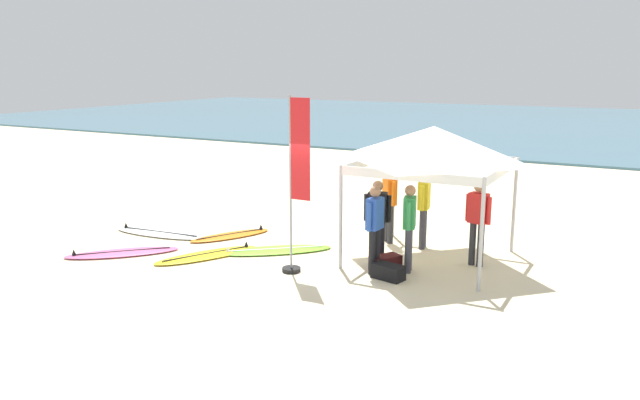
% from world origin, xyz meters
% --- Properties ---
extents(ground_plane, '(80.00, 80.00, 0.00)m').
position_xyz_m(ground_plane, '(0.00, 0.00, 0.00)').
color(ground_plane, beige).
extents(sea, '(80.00, 36.00, 0.10)m').
position_xyz_m(sea, '(0.00, 33.49, 0.05)').
color(sea, teal).
rests_on(sea, ground).
extents(canopy_tent, '(2.86, 2.86, 2.75)m').
position_xyz_m(canopy_tent, '(2.49, 1.12, 2.39)').
color(canopy_tent, '#B7B7BC').
rests_on(canopy_tent, ground).
extents(surfboard_yellow, '(1.60, 2.31, 0.19)m').
position_xyz_m(surfboard_yellow, '(-1.67, -0.93, 0.04)').
color(surfboard_yellow, yellow).
rests_on(surfboard_yellow, ground).
extents(surfboard_white, '(2.51, 0.89, 0.19)m').
position_xyz_m(surfboard_white, '(-3.76, -0.07, 0.04)').
color(surfboard_white, white).
rests_on(surfboard_white, ground).
extents(surfboard_orange, '(1.40, 2.01, 0.19)m').
position_xyz_m(surfboard_orange, '(-2.15, 0.56, 0.04)').
color(surfboard_orange, orange).
rests_on(surfboard_orange, ground).
extents(surfboard_lime, '(2.31, 2.09, 0.19)m').
position_xyz_m(surfboard_lime, '(-0.60, 0.05, 0.04)').
color(surfboard_lime, '#7AD12D').
rests_on(surfboard_lime, ground).
extents(surfboard_pink, '(2.09, 2.09, 0.19)m').
position_xyz_m(surfboard_pink, '(-3.36, -1.66, 0.04)').
color(surfboard_pink, pink).
rests_on(surfboard_pink, ground).
extents(person_orange, '(0.41, 0.42, 1.71)m').
position_xyz_m(person_orange, '(1.26, 1.91, 0.99)').
color(person_orange, '#2D2D33').
rests_on(person_orange, ground).
extents(person_yellow, '(0.27, 0.54, 1.71)m').
position_xyz_m(person_yellow, '(2.09, 1.84, 0.99)').
color(person_yellow, '#383842').
rests_on(person_yellow, ground).
extents(person_black, '(0.54, 0.29, 1.71)m').
position_xyz_m(person_black, '(1.66, 0.30, 0.99)').
color(person_black, black).
rests_on(person_black, ground).
extents(person_green, '(0.31, 0.53, 1.71)m').
position_xyz_m(person_green, '(2.38, 0.17, 0.99)').
color(person_green, '#383842').
rests_on(person_green, ground).
extents(person_blue, '(0.24, 0.55, 1.71)m').
position_xyz_m(person_blue, '(1.83, -0.23, 0.99)').
color(person_blue, black).
rests_on(person_blue, ground).
extents(person_red, '(0.53, 0.31, 1.71)m').
position_xyz_m(person_red, '(3.44, 1.16, 0.99)').
color(person_red, '#2D2D33').
rests_on(person_red, ground).
extents(banner_flag, '(0.60, 0.36, 3.40)m').
position_xyz_m(banner_flag, '(0.50, -0.91, 1.57)').
color(banner_flag, '#99999E').
rests_on(banner_flag, ground).
extents(gear_bag_near_tent, '(0.58, 0.68, 0.28)m').
position_xyz_m(gear_bag_near_tent, '(1.95, 0.07, 0.14)').
color(gear_bag_near_tent, '#4C1919').
rests_on(gear_bag_near_tent, ground).
extents(gear_bag_by_pole, '(0.66, 0.44, 0.28)m').
position_xyz_m(gear_bag_by_pole, '(2.21, -0.42, 0.14)').
color(gear_bag_by_pole, black).
rests_on(gear_bag_by_pole, ground).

